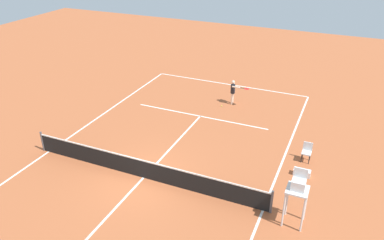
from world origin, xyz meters
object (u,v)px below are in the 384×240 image
Objects in this scene: player_serving at (234,90)px; umpire_chair at (298,189)px; courtside_chair_mid at (307,151)px; tennis_ball at (222,106)px; equipment_bag at (302,173)px.

player_serving is 10.91m from umpire_chair.
courtside_chair_mid is at bearing -87.45° from umpire_chair.
tennis_ball is 0.07× the size of courtside_chair_mid.
courtside_chair_mid is at bearing -88.82° from equipment_bag.
tennis_ball is 10.74m from umpire_chair.
player_serving reaches higher than equipment_bag.
player_serving is 7.16m from courtside_chair_mid.
tennis_ball is 0.03× the size of umpire_chair.
equipment_bag is at bearing -86.89° from umpire_chair.
courtside_chair_mid reaches higher than equipment_bag.
umpire_chair is 3.17× the size of equipment_bag.
player_serving is 1.24m from tennis_ball.
tennis_ball is 0.09× the size of equipment_bag.
umpire_chair reaches higher than courtside_chair_mid.
equipment_bag is at bearing 40.64° from player_serving.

